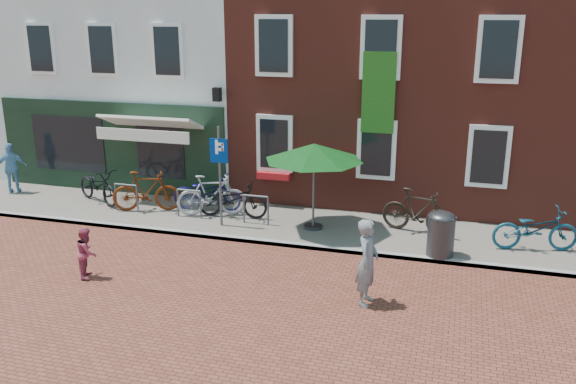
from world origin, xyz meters
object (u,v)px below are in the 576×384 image
(cafe_person, at_px, (12,168))
(litter_bin, at_px, (441,231))
(bicycle_4, at_px, (232,199))
(bicycle_5, at_px, (418,211))
(bicycle_3, at_px, (211,195))
(woman, at_px, (367,262))
(bicycle_2, at_px, (207,193))
(parking_sign, at_px, (219,164))
(bicycle_0, at_px, (98,185))
(bicycle_6, at_px, (535,229))
(boy, at_px, (87,253))
(bicycle_1, at_px, (146,191))
(parasol, at_px, (314,149))

(cafe_person, bearing_deg, litter_bin, 142.95)
(bicycle_4, xyz_separation_m, bicycle_5, (5.16, 0.16, 0.06))
(bicycle_4, bearing_deg, bicycle_3, 86.06)
(litter_bin, relative_size, bicycle_3, 0.59)
(woman, xyz_separation_m, bicycle_4, (-4.47, 4.01, -0.27))
(bicycle_5, bearing_deg, bicycle_2, 103.93)
(bicycle_4, bearing_deg, woman, -136.40)
(parking_sign, xyz_separation_m, bicycle_4, (0.04, 0.73, -1.19))
(bicycle_0, bearing_deg, parking_sign, -73.85)
(parking_sign, height_order, bicycle_5, parking_sign)
(bicycle_6, bearing_deg, bicycle_3, 76.18)
(boy, relative_size, bicycle_3, 0.58)
(bicycle_1, bearing_deg, bicycle_2, -91.22)
(bicycle_2, height_order, bicycle_4, same)
(parking_sign, xyz_separation_m, bicycle_5, (5.20, 0.89, -1.13))
(bicycle_5, xyz_separation_m, bicycle_6, (2.86, -0.39, -0.06))
(parking_sign, xyz_separation_m, bicycle_6, (8.05, 0.50, -1.19))
(parking_sign, relative_size, bicycle_3, 1.38)
(boy, distance_m, bicycle_5, 8.30)
(bicycle_2, relative_size, bicycle_3, 1.03)
(bicycle_5, bearing_deg, bicycle_4, 107.79)
(bicycle_6, bearing_deg, woman, 124.51)
(boy, distance_m, bicycle_1, 4.40)
(litter_bin, xyz_separation_m, bicycle_1, (-8.42, 1.10, -0.01))
(bicycle_1, relative_size, bicycle_4, 0.97)
(litter_bin, distance_m, woman, 3.07)
(woman, distance_m, boy, 6.24)
(bicycle_3, relative_size, bicycle_6, 0.97)
(boy, bearing_deg, parking_sign, -47.90)
(woman, distance_m, bicycle_4, 6.01)
(litter_bin, distance_m, boy, 8.21)
(bicycle_3, distance_m, bicycle_6, 8.64)
(parasol, distance_m, woman, 4.50)
(woman, xyz_separation_m, bicycle_1, (-7.09, 3.86, -0.21))
(bicycle_1, bearing_deg, cafe_person, 65.57)
(bicycle_1, distance_m, bicycle_4, 2.62)
(woman, bearing_deg, bicycle_0, 69.68)
(bicycle_0, xyz_separation_m, bicycle_3, (3.82, -0.17, 0.06))
(bicycle_2, bearing_deg, parking_sign, -147.21)
(parasol, bearing_deg, bicycle_6, 0.18)
(cafe_person, distance_m, bicycle_4, 7.68)
(woman, height_order, boy, woman)
(parking_sign, relative_size, bicycle_4, 1.34)
(parking_sign, height_order, cafe_person, parking_sign)
(bicycle_0, distance_m, bicycle_5, 9.60)
(litter_bin, xyz_separation_m, bicycle_2, (-6.74, 1.63, -0.07))
(bicycle_2, bearing_deg, bicycle_6, -99.71)
(parasol, xyz_separation_m, bicycle_3, (-3.05, 0.24, -1.60))
(litter_bin, distance_m, bicycle_4, 5.94)
(bicycle_6, bearing_deg, cafe_person, 75.53)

